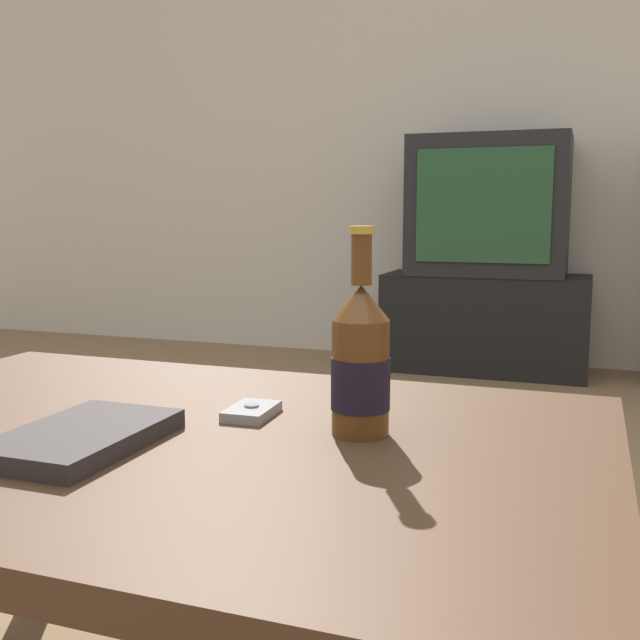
# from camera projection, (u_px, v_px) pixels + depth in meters

# --- Properties ---
(back_wall) EXTENTS (8.00, 0.05, 2.60)m
(back_wall) POSITION_uv_depth(u_px,v_px,m) (488.00, 101.00, 3.68)
(back_wall) COLOR beige
(back_wall) RESTS_ON ground_plane
(coffee_table) EXTENTS (1.13, 0.77, 0.47)m
(coffee_table) POSITION_uv_depth(u_px,v_px,m) (173.00, 477.00, 1.00)
(coffee_table) COLOR #422B1C
(coffee_table) RESTS_ON ground_plane
(tv_stand) EXTENTS (0.95, 0.40, 0.46)m
(tv_stand) POSITION_uv_depth(u_px,v_px,m) (485.00, 323.00, 3.57)
(tv_stand) COLOR black
(tv_stand) RESTS_ON ground_plane
(television) EXTENTS (0.72, 0.42, 0.64)m
(television) POSITION_uv_depth(u_px,v_px,m) (489.00, 206.00, 3.48)
(television) COLOR black
(television) RESTS_ON tv_stand
(beer_bottle) EXTENTS (0.08, 0.08, 0.27)m
(beer_bottle) POSITION_uv_depth(u_px,v_px,m) (361.00, 363.00, 0.95)
(beer_bottle) COLOR #563314
(beer_bottle) RESTS_ON coffee_table
(cell_phone) EXTENTS (0.06, 0.09, 0.02)m
(cell_phone) POSITION_uv_depth(u_px,v_px,m) (252.00, 411.00, 1.05)
(cell_phone) COLOR gray
(cell_phone) RESTS_ON coffee_table
(table_book) EXTENTS (0.15, 0.24, 0.02)m
(table_book) POSITION_uv_depth(u_px,v_px,m) (82.00, 437.00, 0.91)
(table_book) COLOR #2D2828
(table_book) RESTS_ON coffee_table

